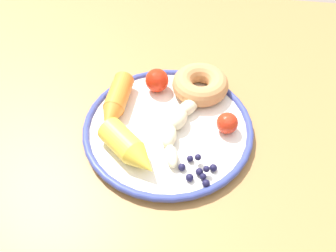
{
  "coord_description": "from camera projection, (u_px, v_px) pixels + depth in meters",
  "views": [
    {
      "loc": [
        -0.04,
        0.36,
        1.19
      ],
      "look_at": [
        0.02,
        -0.02,
        0.75
      ],
      "focal_mm": 36.77,
      "sensor_mm": 36.0,
      "label": 1
    }
  ],
  "objects": [
    {
      "name": "banana",
      "position": [
        180.0,
        122.0,
        0.57
      ],
      "size": [
        0.09,
        0.17,
        0.03
      ],
      "color": "beige",
      "rests_on": "plate"
    },
    {
      "name": "tomato_mid",
      "position": [
        157.0,
        80.0,
        0.62
      ],
      "size": [
        0.04,
        0.04,
        0.04
      ],
      "primitive_type": "sphere",
      "color": "red",
      "rests_on": "plate"
    },
    {
      "name": "blueberry_pile",
      "position": [
        198.0,
        171.0,
        0.51
      ],
      "size": [
        0.06,
        0.05,
        0.02
      ],
      "color": "#191638",
      "rests_on": "plate"
    },
    {
      "name": "tomato_near",
      "position": [
        227.0,
        123.0,
        0.56
      ],
      "size": [
        0.04,
        0.04,
        0.04
      ],
      "primitive_type": "sphere",
      "color": "red",
      "rests_on": "plate"
    },
    {
      "name": "donut",
      "position": [
        200.0,
        84.0,
        0.62
      ],
      "size": [
        0.14,
        0.14,
        0.04
      ],
      "primitive_type": "torus",
      "rotation": [
        0.0,
        0.0,
        2.15
      ],
      "color": "#BF824E",
      "rests_on": "plate"
    },
    {
      "name": "plate",
      "position": [
        168.0,
        127.0,
        0.58
      ],
      "size": [
        0.29,
        0.29,
        0.02
      ],
      "color": "white",
      "rests_on": "dining_table"
    },
    {
      "name": "carrot_orange",
      "position": [
        115.0,
        104.0,
        0.59
      ],
      "size": [
        0.04,
        0.13,
        0.04
      ],
      "color": "orange",
      "rests_on": "plate"
    },
    {
      "name": "carrot_yellow",
      "position": [
        129.0,
        149.0,
        0.52
      ],
      "size": [
        0.11,
        0.1,
        0.04
      ],
      "color": "yellow",
      "rests_on": "plate"
    },
    {
      "name": "dining_table",
      "position": [
        175.0,
        166.0,
        0.64
      ],
      "size": [
        1.12,
        0.98,
        0.73
      ],
      "color": "#9D6F3F",
      "rests_on": "ground_plane"
    }
  ]
}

